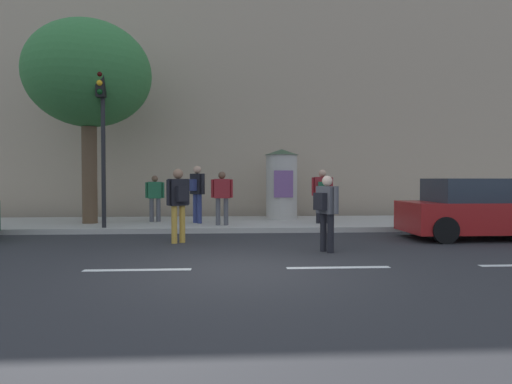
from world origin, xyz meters
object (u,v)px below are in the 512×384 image
Objects in this scene: pedestrian_near_pole at (155,195)px; parked_car_dark at (481,210)px; pedestrian_in_dark_shirt at (179,198)px; pedestrian_with_backpack at (197,189)px; poster_column at (282,184)px; street_tree at (88,75)px; traffic_light at (102,123)px; pedestrian_in_light_jacket at (322,191)px; pedestrian_with_bag at (222,194)px; pedestrian_in_red_top at (326,207)px.

parked_car_dark is (8.85, -3.54, -0.28)m from pedestrian_near_pole.
pedestrian_with_backpack reaches higher than pedestrian_in_dark_shirt.
poster_column is 7.10m from street_tree.
pedestrian_with_backpack is 8.04m from parked_car_dark.
traffic_light reaches higher than pedestrian_near_pole.
pedestrian_in_light_jacket is (1.08, -1.61, -0.22)m from poster_column.
poster_column is 1.95m from pedestrian_in_light_jacket.
street_tree is 11.93m from parked_car_dark.
pedestrian_with_backpack is (-2.81, -1.31, -0.14)m from poster_column.
traffic_light is at bearing -154.58° from poster_column.
pedestrian_in_light_jacket reaches higher than parked_car_dark.
pedestrian_with_bag is at bearing -135.34° from poster_column.
pedestrian_with_bag is (2.18, -1.26, 0.08)m from pedestrian_near_pole.
street_tree is at bearing 168.00° from pedestrian_with_bag.
pedestrian_in_dark_shirt is 3.32m from pedestrian_with_backpack.
pedestrian_in_dark_shirt is (3.13, -3.49, -3.67)m from street_tree.
poster_column is at bearing 92.01° from pedestrian_in_red_top.
pedestrian_near_pole is (1.94, 0.39, -3.72)m from street_tree.
pedestrian_in_dark_shirt is 1.11× the size of pedestrian_with_bag.
pedestrian_with_backpack reaches higher than pedestrian_near_pole.
pedestrian_in_light_jacket is 0.42× the size of parked_car_dark.
pedestrian_with_bag is at bearing 118.31° from pedestrian_in_red_top.
street_tree is 3.49× the size of pedestrian_with_backpack.
street_tree is at bearing -168.72° from pedestrian_near_pole.
street_tree is at bearing 176.11° from pedestrian_in_light_jacket.
traffic_light is 0.70× the size of street_tree.
pedestrian_near_pole is at bearing 57.50° from traffic_light.
pedestrian_in_light_jacket is at bearing 8.26° from traffic_light.
pedestrian_near_pole reaches higher than pedestrian_in_red_top.
pedestrian_in_red_top is 0.90× the size of pedestrian_in_dark_shirt.
street_tree reaches higher than pedestrian_in_dark_shirt.
poster_column is 1.35× the size of pedestrian_in_dark_shirt.
street_tree is 3.74× the size of pedestrian_in_light_jacket.
pedestrian_in_dark_shirt is (2.35, -2.07, -2.04)m from traffic_light.
traffic_light is 2.46× the size of pedestrian_with_backpack.
pedestrian_in_red_top is 0.89× the size of pedestrian_with_backpack.
pedestrian_in_red_top is at bearing -61.69° from pedestrian_with_bag.
pedestrian_in_red_top is 5.72m from pedestrian_with_backpack.
street_tree is 4.22m from pedestrian_near_pole.
poster_column is at bearing 25.42° from traffic_light.
pedestrian_in_red_top is at bearing -32.88° from traffic_light.
pedestrian_with_bag is (0.79, -0.69, -0.14)m from pedestrian_with_backpack.
pedestrian_with_bag is at bearing 161.12° from parked_car_dark.
pedestrian_near_pole is at bearing 149.89° from pedestrian_with_bag.
street_tree is at bearing 131.88° from pedestrian_in_dark_shirt.
pedestrian_with_backpack is 1.12× the size of pedestrian_with_bag.
pedestrian_in_light_jacket is (6.44, 0.94, -1.95)m from traffic_light.
pedestrian_in_red_top reaches higher than parked_car_dark.
street_tree is 4.19× the size of pedestrian_near_pole.
traffic_light reaches higher than pedestrian_in_light_jacket.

